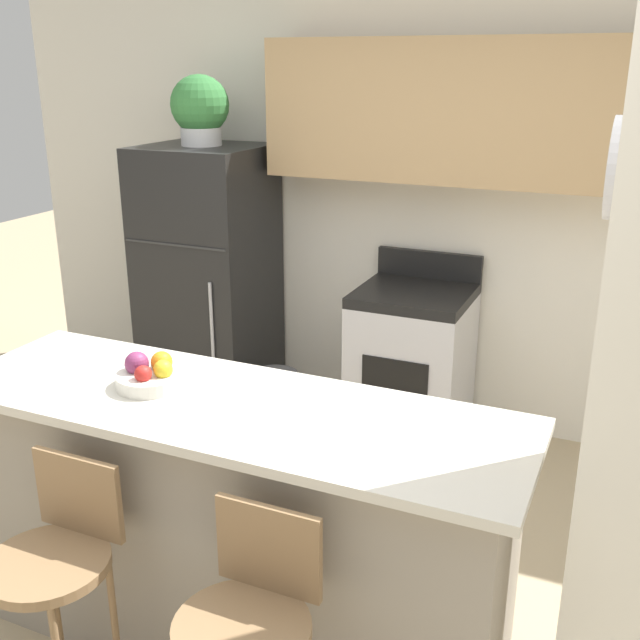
# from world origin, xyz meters

# --- Properties ---
(wall_back) EXTENTS (5.60, 0.38, 2.55)m
(wall_back) POSITION_xyz_m (0.17, 2.17, 1.52)
(wall_back) COLOR silver
(wall_back) RESTS_ON ground_plane
(counter_bar) EXTENTS (2.08, 0.66, 1.03)m
(counter_bar) POSITION_xyz_m (0.00, 0.00, 0.52)
(counter_bar) COLOR gray
(counter_bar) RESTS_ON ground_plane
(refrigerator) EXTENTS (0.72, 0.70, 1.65)m
(refrigerator) POSITION_xyz_m (-1.25, 1.86, 0.83)
(refrigerator) COLOR black
(refrigerator) RESTS_ON ground_plane
(stove_range) EXTENTS (0.63, 0.62, 1.07)m
(stove_range) POSITION_xyz_m (0.08, 1.90, 0.46)
(stove_range) COLOR silver
(stove_range) RESTS_ON ground_plane
(bar_stool_left) EXTENTS (0.39, 0.39, 0.93)m
(bar_stool_left) POSITION_xyz_m (-0.35, -0.50, 0.62)
(bar_stool_left) COLOR olive
(bar_stool_left) RESTS_ON ground_plane
(bar_stool_right) EXTENTS (0.39, 0.39, 0.93)m
(bar_stool_right) POSITION_xyz_m (0.35, -0.50, 0.62)
(bar_stool_right) COLOR olive
(bar_stool_right) RESTS_ON ground_plane
(potted_plant_on_fridge) EXTENTS (0.34, 0.34, 0.40)m
(potted_plant_on_fridge) POSITION_xyz_m (-1.25, 1.86, 1.86)
(potted_plant_on_fridge) COLOR silver
(potted_plant_on_fridge) RESTS_ON refrigerator
(fruit_bowl) EXTENTS (0.24, 0.24, 0.12)m
(fruit_bowl) POSITION_xyz_m (-0.32, 0.01, 1.07)
(fruit_bowl) COLOR silver
(fruit_bowl) RESTS_ON counter_bar
(trash_bin) EXTENTS (0.28, 0.28, 0.38)m
(trash_bin) POSITION_xyz_m (-0.67, 1.62, 0.19)
(trash_bin) COLOR #59595B
(trash_bin) RESTS_ON ground_plane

